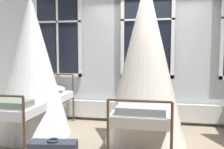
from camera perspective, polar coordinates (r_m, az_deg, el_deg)
The scene contains 5 objects.
ground at distance 4.18m, azimuth 6.82°, elevation -15.69°, with size 17.31×17.31×0.00m, color gray.
back_wall_with_windows at distance 5.30m, azimuth 8.13°, elevation 8.30°, with size 9.00×0.10×3.55m, color silver.
window_bank at distance 5.18m, azimuth 7.98°, elevation 1.89°, with size 4.98×0.10×2.86m.
cot_first at distance 4.62m, azimuth -17.84°, elevation 1.53°, with size 1.32×1.98×2.50m.
cot_second at distance 4.04m, azimuth 7.69°, elevation 2.46°, with size 1.32×1.99×2.68m.
Camera 1 is at (0.27, -3.89, 1.49)m, focal length 39.94 mm.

